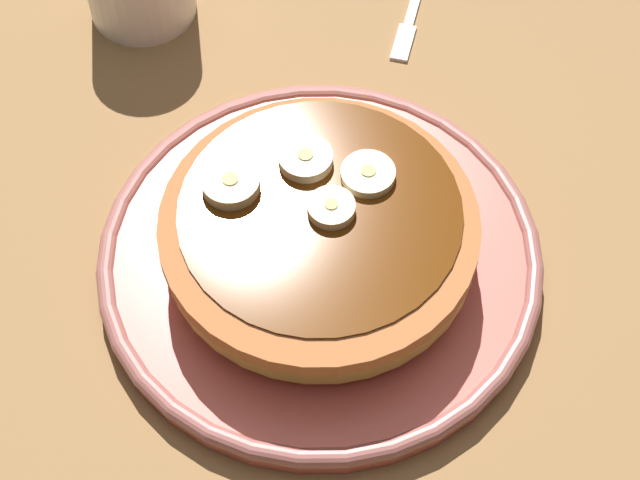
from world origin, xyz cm
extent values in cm
cube|color=olive|center=(0.00, 0.00, -1.50)|extent=(140.00, 140.00, 3.00)
cylinder|color=#CC594C|center=(0.00, 0.00, 0.80)|extent=(26.52, 26.52, 1.61)
torus|color=#965750|center=(0.00, 0.00, 1.37)|extent=(26.86, 26.86, 1.13)
cylinder|color=#B47546|center=(0.21, 0.28, 2.14)|extent=(17.14, 17.14, 1.07)
cylinder|color=tan|center=(0.22, -0.28, 3.21)|extent=(18.36, 18.36, 1.07)
cylinder|color=#9E6430|center=(0.40, 0.37, 4.27)|extent=(17.05, 17.05, 1.07)
cylinder|color=#AF6537|center=(-0.59, -0.41, 5.34)|extent=(18.22, 18.22, 1.07)
cylinder|color=#592B0A|center=(0.00, 0.00, 5.95)|extent=(16.19, 16.19, 0.16)
cylinder|color=#FCEEBD|center=(-0.36, -0.63, 6.27)|extent=(2.73, 2.73, 0.79)
cylinder|color=tan|center=(-0.36, -0.63, 6.71)|extent=(0.76, 0.76, 0.08)
cylinder|color=beige|center=(3.32, 1.14, 6.29)|extent=(3.19, 3.19, 0.84)
cylinder|color=tan|center=(3.32, 1.14, 6.76)|extent=(0.89, 0.89, 0.08)
cylinder|color=#FCF1C1|center=(2.58, -2.53, 6.23)|extent=(3.17, 3.17, 0.71)
cylinder|color=tan|center=(2.58, -2.53, 6.63)|extent=(0.89, 0.89, 0.08)
cylinder|color=#F6EBBA|center=(1.13, 5.20, 6.34)|extent=(3.36, 3.36, 0.93)
cylinder|color=tan|center=(1.13, 5.20, 6.85)|extent=(0.94, 0.94, 0.08)
cube|color=silver|center=(19.20, -4.28, 0.25)|extent=(3.66, 1.80, 0.50)
camera|label=1|loc=(-31.07, -2.80, 51.01)|focal=54.65mm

